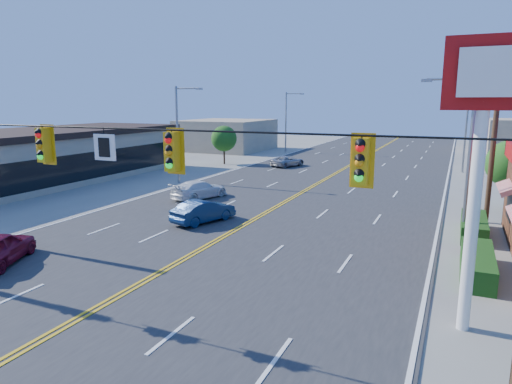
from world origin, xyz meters
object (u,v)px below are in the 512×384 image
at_px(car_blue, 204,212).
at_px(signal_span, 72,164).
at_px(car_silver, 288,162).
at_px(kfc_pylon, 481,127).
at_px(car_white, 199,190).

bearing_deg(car_blue, signal_span, 119.38).
relative_size(car_blue, car_silver, 0.97).
bearing_deg(car_silver, car_blue, 119.86).
distance_m(signal_span, car_blue, 12.40).
bearing_deg(kfc_pylon, car_white, 142.65).
distance_m(kfc_pylon, car_white, 21.98).
height_order(kfc_pylon, car_white, kfc_pylon).
relative_size(kfc_pylon, car_blue, 2.20).
distance_m(car_blue, car_silver, 23.52).
height_order(signal_span, car_silver, signal_span).
bearing_deg(kfc_pylon, car_silver, 118.75).
bearing_deg(car_white, car_silver, -73.39).
xyz_separation_m(signal_span, car_blue, (-2.25, 11.43, -4.25)).
relative_size(car_blue, car_white, 0.89).
height_order(car_blue, car_white, car_blue).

